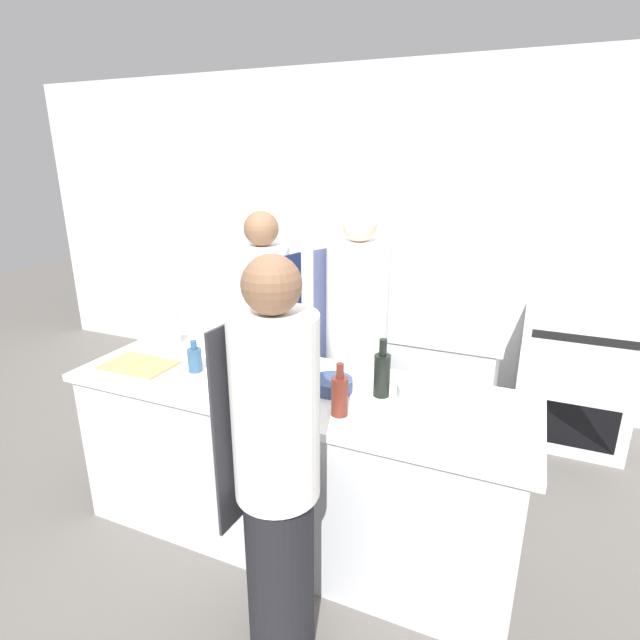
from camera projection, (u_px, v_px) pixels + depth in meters
name	position (u px, v px, depth m)	size (l,w,h in m)	color
ground_plane	(296.00, 529.00, 2.91)	(16.00, 16.00, 0.00)	#605B56
wall_back	(401.00, 237.00, 4.33)	(8.00, 0.06, 2.80)	silver
prep_counter	(295.00, 460.00, 2.76)	(2.44, 0.79, 0.93)	silver
pass_counter	(362.00, 375.00, 3.84)	(2.02, 0.66, 0.93)	silver
oven_range	(572.00, 380.00, 3.74)	(0.76, 0.66, 0.95)	silver
chef_at_prep_near	(277.00, 474.00, 1.95)	(0.35, 0.34, 1.76)	black
chef_at_stove	(266.00, 341.00, 3.36)	(0.39, 0.37, 1.75)	black
chef_at_pass_far	(356.00, 350.00, 3.18)	(0.45, 0.44, 1.79)	black
bottle_olive_oil	(174.00, 326.00, 3.14)	(0.06, 0.06, 0.31)	silver
bottle_vinegar	(272.00, 385.00, 2.41)	(0.08, 0.08, 0.23)	#19471E
bottle_wine	(340.00, 395.00, 2.28)	(0.08, 0.08, 0.26)	#5B2319
bottle_cooking_oil	(195.00, 359.00, 2.76)	(0.08, 0.08, 0.18)	#2D5175
bottle_sauce	(382.00, 374.00, 2.46)	(0.08, 0.08, 0.30)	black
bottle_water	(262.00, 364.00, 2.59)	(0.09, 0.09, 0.28)	#B2A84C
bowl_mixing_large	(421.00, 391.00, 2.48)	(0.24, 0.24, 0.06)	#B7BABC
bowl_prep_small	(332.00, 385.00, 2.54)	(0.21, 0.21, 0.07)	navy
cup	(470.00, 435.00, 2.06)	(0.09, 0.09, 0.09)	white
cutting_board	(139.00, 365.00, 2.84)	(0.39, 0.26, 0.01)	tan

